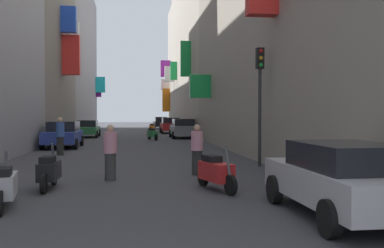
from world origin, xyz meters
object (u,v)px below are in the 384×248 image
Objects in this scene: parked_car_black at (161,123)px; traffic_light_near_corner at (260,86)px; parked_car_green at (88,128)px; scooter_silver at (4,186)px; pedestrian_crossing at (197,150)px; parked_car_red at (170,125)px; parked_car_blue at (63,134)px; scooter_orange at (152,127)px; scooter_black at (49,171)px; parked_car_grey at (183,128)px; parked_car_silver at (343,178)px; pedestrian_near_left at (110,153)px; pedestrian_near_right at (60,136)px; scooter_red at (216,172)px; scooter_green at (153,134)px.

traffic_light_near_corner is at bearing -88.51° from parked_car_black.
parked_car_green is at bearing -110.74° from parked_car_black.
scooter_silver is 6.23m from pedestrian_crossing.
parked_car_red is 19.21m from parked_car_blue.
scooter_orange is 1.02× the size of scooter_black.
traffic_light_near_corner reaches higher than scooter_silver.
parked_car_black is 46.77m from scooter_silver.
pedestrian_crossing is (-1.91, -20.84, -0.01)m from parked_car_grey.
parked_car_grey is at bearing 75.35° from scooter_black.
parked_car_blue is at bearing -131.12° from parked_car_grey.
scooter_silver is (-6.17, -33.82, -0.34)m from parked_car_red.
parked_car_silver is at bearing -89.65° from parked_car_red.
parked_car_blue is at bearing -90.98° from parked_car_green.
pedestrian_near_left is 0.91× the size of pedestrian_near_right.
parked_car_red is at bearing 91.79° from parked_car_grey.
parked_car_blue is at bearing 112.18° from scooter_red.
parked_car_blue is (-7.54, -17.67, -0.03)m from parked_car_red.
scooter_orange is at bearing 98.41° from parked_car_grey.
scooter_green is at bearing 83.94° from pedestrian_near_left.
parked_car_silver is 6.78m from pedestrian_near_left.
scooter_silver is (-6.44, -25.10, -0.33)m from parked_car_grey.
scooter_green is 18.34m from pedestrian_crossing.
parked_car_green is 2.15× the size of scooter_red.
scooter_silver is at bearing -118.48° from pedestrian_near_left.
pedestrian_near_left is at bearing -75.42° from parked_car_blue.
traffic_light_near_corner reaches higher than scooter_green.
parked_car_silver is at bearing -61.31° from pedestrian_near_right.
parked_car_red is 32.11m from scooter_black.
scooter_silver is (-6.03, -46.37, -0.33)m from parked_car_black.
scooter_orange is at bearing 83.17° from scooter_silver.
parked_car_red is 29.60m from pedestrian_crossing.
parked_car_green is 20.36m from parked_car_black.
pedestrian_near_right is at bearing 126.17° from pedestrian_crossing.
parked_car_black is (7.21, 19.04, 0.06)m from parked_car_green.
scooter_green is 1.11× the size of pedestrian_near_right.
parked_car_black reaches higher than scooter_red.
pedestrian_crossing is at bearing -144.39° from traffic_light_near_corner.
scooter_red is (5.97, -14.63, -0.31)m from parked_car_blue.
parked_car_green reaches higher than scooter_silver.
parked_car_green is at bearing 97.40° from pedestrian_near_left.
parked_car_silver is 2.10× the size of scooter_silver.
parked_car_red is 1.01× the size of parked_car_black.
scooter_orange is 26.95m from pedestrian_near_right.
parked_car_green is at bearing 137.13° from scooter_green.
parked_car_green is 7.94m from parked_car_grey.
parked_car_black is at bearing 91.11° from parked_car_grey.
parked_car_blue is at bearing 94.84° from scooter_silver.
pedestrian_near_left is 0.37× the size of traffic_light_near_corner.
parked_car_green reaches higher than scooter_orange.
scooter_silver is at bearing -97.41° from parked_car_black.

